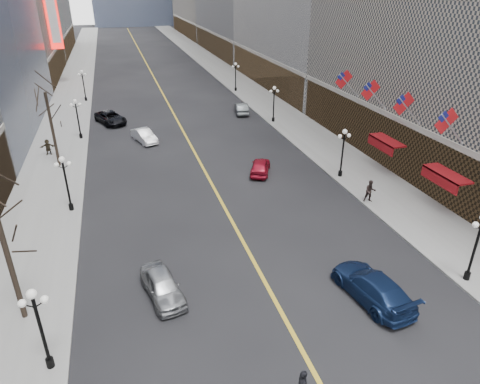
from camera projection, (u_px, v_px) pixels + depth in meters
sidewalk_east at (242, 85)px, 74.80m from camera, size 6.00×230.00×0.15m
sidewalk_west at (73, 96)px, 67.80m from camera, size 6.00×230.00×0.15m
lane_line at (155, 79)px, 79.94m from camera, size 0.25×200.00×0.02m
streetlamp_east_0 at (477, 241)px, 24.78m from camera, size 1.26×0.44×4.52m
streetlamp_east_1 at (343, 148)px, 38.55m from camera, size 1.26×0.44×4.52m
streetlamp_east_2 at (274, 100)px, 54.05m from camera, size 1.26×0.44×4.52m
streetlamp_east_3 at (236, 74)px, 69.55m from camera, size 1.26×0.44×4.52m
streetlamp_west_0 at (39, 322)px, 18.88m from camera, size 1.26×0.44×4.52m
streetlamp_west_1 at (66, 178)px, 32.66m from camera, size 1.26×0.44×4.52m
streetlamp_west_2 at (77, 115)px, 48.16m from camera, size 1.26×0.44×4.52m
streetlamp_west_3 at (83, 82)px, 63.66m from camera, size 1.26×0.44×4.52m
flag_2 at (448, 123)px, 30.60m from camera, size 2.87×0.12×2.87m
flag_3 at (405, 106)px, 34.91m from camera, size 2.87×0.12×2.87m
flag_4 at (372, 92)px, 39.21m from camera, size 2.87×0.12×2.87m
flag_5 at (345, 81)px, 43.52m from camera, size 2.87×0.12×2.87m
awning_b at (445, 175)px, 32.66m from camera, size 1.40×4.00×0.93m
awning_c at (385, 142)px, 39.55m from camera, size 1.40×4.00×0.93m
theatre_marquee at (52, 11)px, 70.66m from camera, size 2.00×0.55×12.00m
tree_west_far at (47, 104)px, 39.36m from camera, size 3.60×3.60×7.92m
car_nb_near at (163, 286)px, 24.47m from camera, size 2.59×4.65×1.50m
car_nb_mid at (144, 136)px, 48.30m from camera, size 2.84×4.64×1.44m
car_nb_far at (111, 118)px, 54.60m from camera, size 4.42×6.09×1.54m
car_sb_near at (372, 287)px, 24.29m from camera, size 3.07×5.95×1.65m
car_sb_mid at (260, 166)px, 40.36m from camera, size 3.23×4.48×1.42m
car_sb_far at (241, 108)px, 58.67m from camera, size 2.32×4.73×1.49m
ped_east_walk at (370, 191)px, 34.73m from camera, size 1.01×0.72×1.88m
ped_west_far at (48, 147)px, 44.32m from camera, size 1.54×0.46×1.65m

